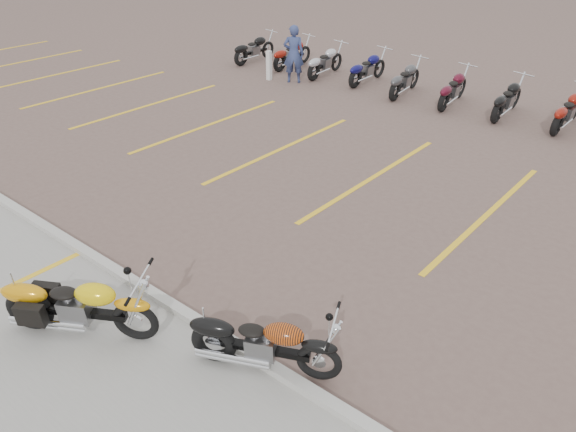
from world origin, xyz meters
name	(u,v)px	position (x,y,z in m)	size (l,w,h in m)	color
ground	(253,251)	(0.00, 0.00, 0.00)	(100.00, 100.00, 0.00)	brown
concrete_apron	(10,399)	(0.00, -4.50, 0.01)	(60.00, 5.00, 0.01)	#9E9B93
curb	(165,301)	(0.00, -2.00, 0.06)	(60.00, 0.18, 0.12)	#ADAAA3
parking_stripes	(373,178)	(0.00, 4.00, 0.00)	(38.00, 5.50, 0.01)	yellow
yellow_cruiser	(78,307)	(-0.40, -3.19, 0.47)	(2.06, 1.30, 0.95)	black
flame_cruiser	(262,344)	(2.08, -2.04, 0.42)	(1.93, 1.00, 0.85)	black
person_a	(294,54)	(-6.29, 8.81, 0.96)	(0.70, 0.46, 1.93)	navy
bollard	(269,65)	(-7.13, 8.49, 0.50)	(0.15, 0.15, 1.00)	silver
bg_bike_row	(481,91)	(-0.16, 10.18, 0.55)	(18.96, 2.05, 1.10)	black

